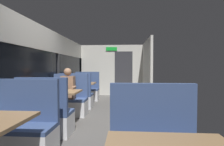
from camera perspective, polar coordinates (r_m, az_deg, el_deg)
ground_plane at (r=4.05m, az=-4.61°, el=-16.70°), size 3.30×9.20×0.02m
carriage_window_panel_left at (r=4.31m, az=-24.11°, el=-0.58°), size 0.09×8.48×2.30m
carriage_end_bulkhead at (r=8.01m, az=0.29°, el=0.85°), size 2.90×0.11×2.30m
carriage_aisle_panel_right at (r=6.85m, az=11.32°, el=0.75°), size 0.08×2.40×2.30m
bench_near_window_facing_entry at (r=2.98m, az=-27.22°, el=-16.98°), size 0.95×0.50×1.10m
dining_table_mid_window at (r=4.18m, az=-16.81°, el=-7.01°), size 0.90×0.70×0.74m
bench_mid_window_facing_end at (r=3.61m, az=-20.81°, el=-13.51°), size 0.95×0.50×1.10m
bench_mid_window_facing_entry at (r=4.89m, az=-13.82°, el=-9.41°), size 0.95×0.50×1.10m
dining_table_far_window at (r=6.23m, az=-9.72°, el=-4.06°), size 0.90×0.70×0.74m
bench_far_window_facing_end at (r=5.60m, az=-11.42°, el=-7.95°), size 0.95×0.50×1.10m
bench_far_window_facing_entry at (r=6.94m, az=-8.33°, el=-6.03°), size 0.95×0.50×1.10m
seated_passenger at (r=4.78m, az=-14.10°, el=-7.12°), size 0.47×0.55×1.26m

